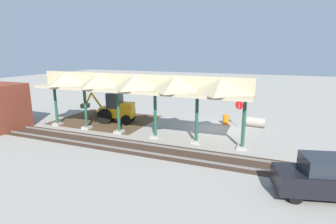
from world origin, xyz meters
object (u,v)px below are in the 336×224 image
stop_sign (239,108)px  concrete_pipe (256,122)px  backhoe (116,109)px  distant_parked_car (325,177)px  traffic_barrel (226,120)px

stop_sign → concrete_pipe: 2.09m
backhoe → concrete_pipe: 12.93m
stop_sign → concrete_pipe: bearing=-153.4°
stop_sign → distant_parked_car: bearing=116.4°
stop_sign → distant_parked_car: (-5.12, 10.30, -0.73)m
stop_sign → traffic_barrel: size_ratio=2.64×
concrete_pipe → traffic_barrel: traffic_barrel is taller
backhoe → distant_parked_car: backhoe is taller
backhoe → concrete_pipe: bearing=-165.3°
concrete_pipe → stop_sign: bearing=26.6°
stop_sign → traffic_barrel: (1.17, -0.48, -1.27)m
stop_sign → distant_parked_car: size_ratio=0.53×
stop_sign → traffic_barrel: stop_sign is taller
backhoe → traffic_barrel: (-9.84, -3.01, -0.82)m
distant_parked_car → stop_sign: bearing=-63.6°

